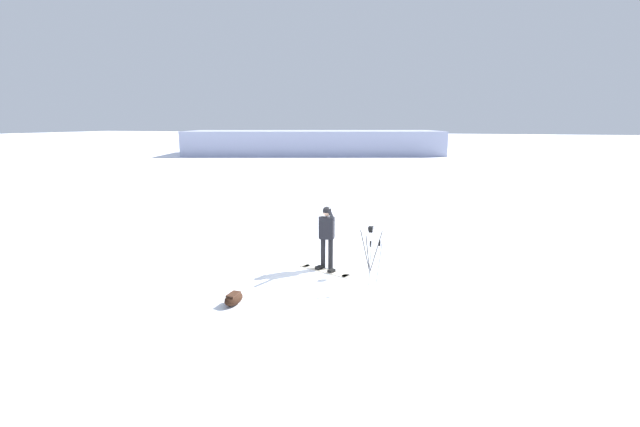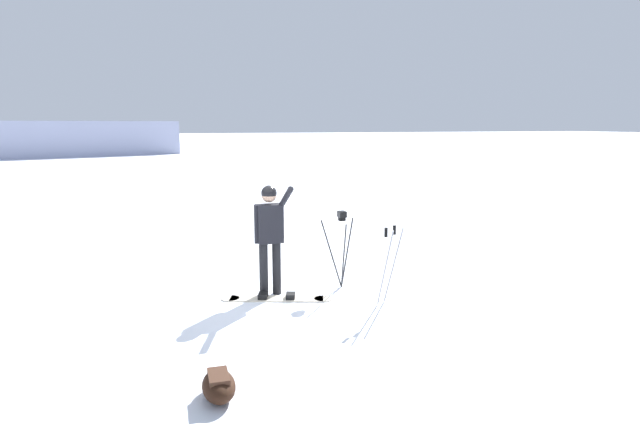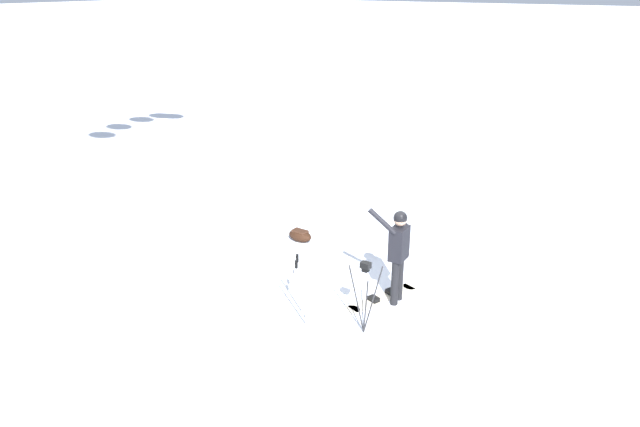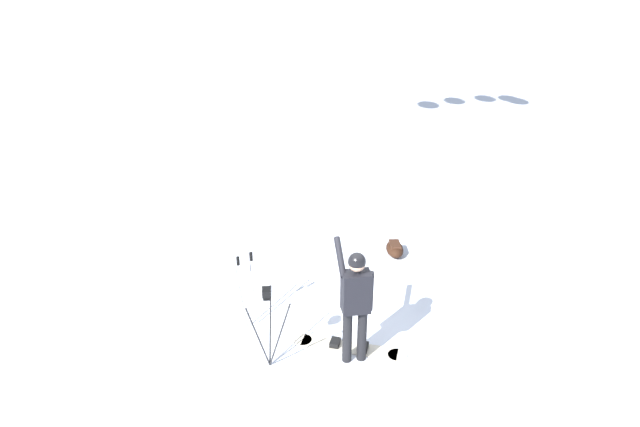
% 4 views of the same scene
% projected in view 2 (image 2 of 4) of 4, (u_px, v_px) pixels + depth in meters
% --- Properties ---
extents(ground_plane, '(300.00, 300.00, 0.00)m').
position_uv_depth(ground_plane, '(262.00, 307.00, 8.09)').
color(ground_plane, white).
extents(snowboarder, '(0.52, 0.68, 1.82)m').
position_uv_depth(snowboarder, '(270.00, 228.00, 8.51)').
color(snowboarder, black).
rests_on(snowboarder, ground_plane).
extents(snowboard, '(1.69, 0.78, 0.10)m').
position_uv_depth(snowboard, '(277.00, 298.00, 8.46)').
color(snowboard, beige).
rests_on(snowboard, ground_plane).
extents(gear_bag_large, '(0.36, 0.60, 0.27)m').
position_uv_depth(gear_bag_large, '(219.00, 385.00, 5.39)').
color(gear_bag_large, black).
rests_on(gear_bag_large, ground_plane).
extents(camera_tripod, '(0.63, 0.58, 1.31)m').
position_uv_depth(camera_tripod, '(341.00, 233.00, 8.95)').
color(camera_tripod, '#262628').
rests_on(camera_tripod, ground_plane).
extents(ski_poles, '(0.36, 0.42, 1.22)m').
position_uv_depth(ski_poles, '(390.00, 254.00, 8.03)').
color(ski_poles, gray).
rests_on(ski_poles, ground_plane).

